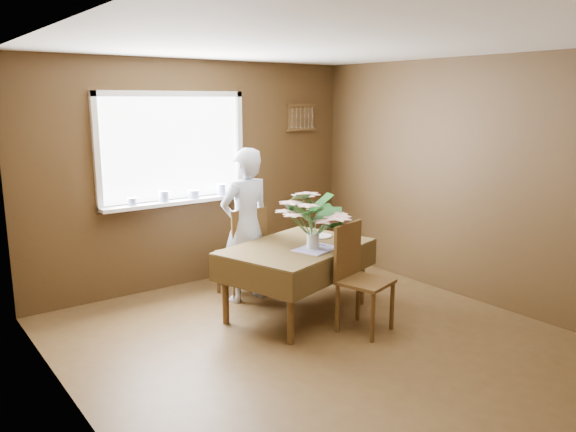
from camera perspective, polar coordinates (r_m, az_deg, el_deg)
floor at (r=4.94m, az=3.91°, el=-13.08°), size 4.50×4.50×0.00m
ceiling at (r=4.50m, az=4.38°, el=17.16°), size 4.50×4.50×0.00m
wall_back at (r=6.41m, az=-9.14°, el=4.25°), size 4.00×0.00×4.00m
wall_left at (r=3.61m, az=-20.69°, el=-2.21°), size 0.00×4.50×4.50m
wall_right at (r=6.04m, az=18.68°, el=3.32°), size 0.00×4.50×4.50m
window_assembly at (r=6.22m, az=-11.35°, el=4.98°), size 1.72×0.20×1.22m
spoon_rack at (r=7.12m, az=1.38°, el=9.98°), size 0.44×0.05×0.33m
dining_table at (r=5.44m, az=0.91°, el=-3.85°), size 1.64×1.33×0.70m
chair_far at (r=5.94m, az=-4.46°, el=-3.33°), size 0.43×0.43×0.97m
chair_near at (r=5.14m, az=7.08°, el=-5.77°), size 0.52×0.52×0.98m
seated_woman at (r=5.79m, az=-4.32°, el=-0.96°), size 0.60×0.41×1.60m
flower_bouquet at (r=5.24m, az=2.58°, el=0.24°), size 0.60×0.60×0.52m
side_plate at (r=5.77m, az=3.17°, el=-2.04°), size 0.30×0.30×0.01m
table_knife at (r=5.43m, az=2.85°, el=-2.89°), size 0.10×0.20×0.00m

